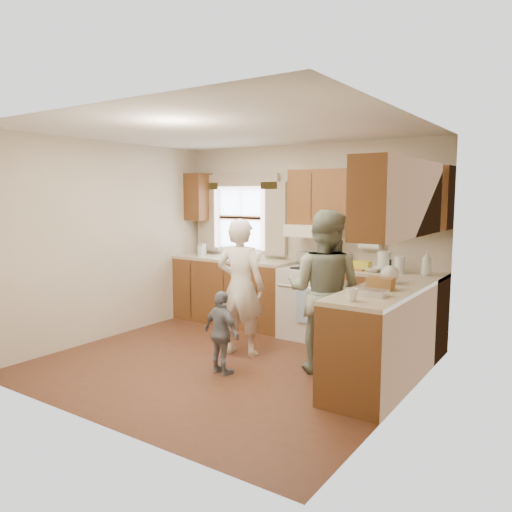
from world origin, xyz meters
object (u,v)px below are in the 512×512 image
Objects in this scene: child at (222,333)px; woman_left at (241,287)px; stove at (314,302)px; woman_right at (324,292)px.

woman_left is at bearing -58.90° from child.
stove is 1.20m from woman_left.
child is at bearing 97.99° from woman_left.
stove is 1.73m from child.
stove is 0.68× the size of woman_left.
child is (-0.16, -1.72, -0.03)m from stove.
stove is at bearing -82.96° from child.
stove is 1.30m from woman_right.
woman_right is at bearing -57.94° from stove.
woman_right is 1.13m from child.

